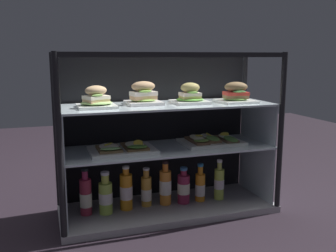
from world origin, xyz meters
name	(u,v)px	position (x,y,z in m)	size (l,w,h in m)	color
ground_plane	(168,213)	(0.00, 0.00, -0.01)	(6.00, 6.00, 0.02)	black
case_base_deck	(168,208)	(0.00, 0.00, 0.02)	(1.18, 0.43, 0.04)	#9B999D
case_frame	(161,124)	(0.00, 0.13, 0.48)	(1.18, 0.43, 0.88)	black
riser_lower_tier	(168,178)	(0.00, 0.00, 0.20)	(1.12, 0.37, 0.32)	silver
shelf_lower_glass	(168,148)	(0.00, 0.00, 0.37)	(1.14, 0.39, 0.01)	silver
riser_upper_tier	(168,127)	(0.00, 0.00, 0.48)	(1.12, 0.37, 0.23)	silver
shelf_upper_glass	(168,105)	(0.00, 0.00, 0.60)	(1.14, 0.39, 0.01)	silver
plated_roll_sandwich_mid_left	(96,99)	(-0.38, -0.01, 0.65)	(0.19, 0.19, 0.11)	white
plated_roll_sandwich_near_left_corner	(143,95)	(-0.13, 0.04, 0.66)	(0.18, 0.18, 0.12)	white
plated_roll_sandwich_near_right_corner	(190,96)	(0.13, 0.00, 0.65)	(0.19, 0.19, 0.11)	white
plated_roll_sandwich_mid_right	(236,94)	(0.39, -0.03, 0.65)	(0.19, 0.19, 0.11)	white
open_sandwich_tray_left_of_center	(122,149)	(-0.26, -0.02, 0.39)	(0.34, 0.24, 0.06)	white
open_sandwich_tray_near_left_corner	(211,140)	(0.26, 0.01, 0.39)	(0.34, 0.25, 0.06)	white
juice_bottle_front_second	(86,196)	(-0.45, 0.02, 0.13)	(0.06, 0.06, 0.25)	#9F293F
juice_bottle_back_center	(106,196)	(-0.35, 0.00, 0.13)	(0.07, 0.07, 0.23)	#ADD64E
juice_bottle_front_right_end	(126,191)	(-0.23, 0.02, 0.14)	(0.07, 0.07, 0.24)	orange
juice_bottle_front_fourth	(146,191)	(-0.12, 0.04, 0.12)	(0.06, 0.06, 0.22)	gold
juice_bottle_near_post	(165,186)	(-0.01, 0.02, 0.14)	(0.07, 0.07, 0.25)	orange
juice_bottle_back_right	(184,188)	(0.10, 0.01, 0.13)	(0.07, 0.07, 0.21)	#942548
juice_bottle_front_left_end	(200,187)	(0.20, 0.01, 0.12)	(0.06, 0.06, 0.22)	orange
juice_bottle_front_middle	(219,183)	(0.32, 0.00, 0.13)	(0.06, 0.06, 0.24)	#BBD64E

